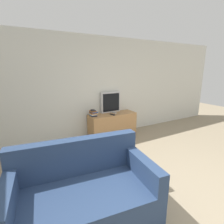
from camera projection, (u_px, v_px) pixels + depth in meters
name	position (u px, v px, depth m)	size (l,w,h in m)	color
ground_plane	(189.00, 213.00, 2.25)	(14.00, 14.00, 0.00)	gray
wall_back	(92.00, 89.00, 4.48)	(9.00, 0.06, 2.60)	silver
tv_stand	(112.00, 125.00, 4.70)	(1.27, 0.44, 0.64)	tan
television	(110.00, 102.00, 4.72)	(0.57, 0.09, 0.56)	silver
couch	(84.00, 197.00, 2.10)	(1.77, 1.12, 0.93)	navy
book_stack	(93.00, 113.00, 4.37)	(0.17, 0.22, 0.16)	black
remote_on_stand	(114.00, 113.00, 4.69)	(0.07, 0.16, 0.02)	#B7B7B7
remote_secondary	(112.00, 115.00, 4.50)	(0.08, 0.17, 0.02)	#2D2D2D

